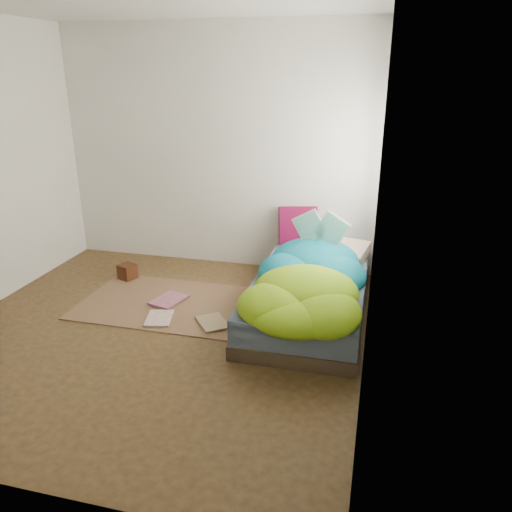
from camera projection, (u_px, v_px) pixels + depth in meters
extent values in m
cube|color=#402B18|center=(156.00, 333.00, 4.28)|extent=(3.50, 3.50, 0.00)
cube|color=silver|center=(216.00, 150.00, 5.42)|extent=(3.50, 0.04, 2.60)
cube|color=silver|center=(377.00, 197.00, 3.43)|extent=(0.04, 3.50, 2.60)
cube|color=white|center=(379.00, 160.00, 4.21)|extent=(0.01, 1.00, 1.20)
cube|color=#3A301F|center=(309.00, 306.00, 4.64)|extent=(1.00, 2.00, 0.12)
cube|color=#45596F|center=(310.00, 289.00, 4.58)|extent=(0.98, 1.96, 0.22)
cube|color=brown|center=(166.00, 303.00, 4.82)|extent=(1.60, 1.10, 0.01)
cube|color=silver|center=(337.00, 251.00, 5.02)|extent=(0.67, 0.51, 0.13)
cube|color=#4B0524|center=(298.00, 226.00, 5.36)|extent=(0.43, 0.23, 0.41)
cube|color=#39190D|center=(127.00, 271.00, 5.34)|extent=(0.20, 0.20, 0.16)
imported|color=white|center=(147.00, 319.00, 4.47)|extent=(0.29, 0.36, 0.02)
imported|color=#C97495|center=(159.00, 298.00, 4.88)|extent=(0.34, 0.40, 0.03)
imported|color=tan|center=(200.00, 325.00, 4.36)|extent=(0.37, 0.38, 0.02)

